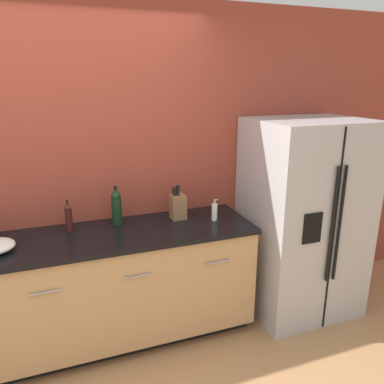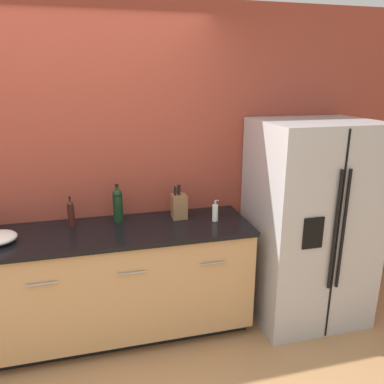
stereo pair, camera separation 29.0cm
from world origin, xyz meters
name	(u,v)px [view 1 (the left image)]	position (x,y,z in m)	size (l,w,h in m)	color
wall_back	(49,177)	(0.00, 1.30, 1.30)	(10.00, 0.05, 2.60)	#993D2D
counter_unit	(91,291)	(0.22, 0.96, 0.47)	(2.51, 0.64, 0.92)	black
refrigerator	(302,218)	(2.03, 0.88, 0.85)	(0.92, 0.81, 1.70)	#B2B2B5
knife_block	(178,206)	(0.95, 1.08, 1.02)	(0.12, 0.12, 0.29)	olive
wine_bottle	(117,207)	(0.47, 1.12, 1.06)	(0.08, 0.08, 0.31)	black
soap_dispenser	(214,212)	(1.22, 0.94, 0.99)	(0.05, 0.05, 0.18)	white
oil_bottle	(69,217)	(0.11, 1.11, 1.02)	(0.05, 0.05, 0.24)	#3D1914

